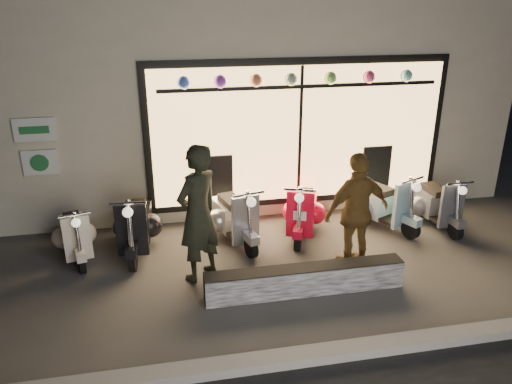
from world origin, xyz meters
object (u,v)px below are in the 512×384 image
scooter_red (303,210)px  man (198,214)px  scooter_silver (232,216)px  woman (357,212)px  graffiti_barrier (305,280)px

scooter_red → man: (-1.89, -1.16, 0.61)m
scooter_silver → woman: size_ratio=0.79×
scooter_red → woman: woman is taller
scooter_silver → scooter_red: 1.24m
scooter_red → man: bearing=-125.9°
graffiti_barrier → woman: (0.93, 0.56, 0.70)m
graffiti_barrier → scooter_silver: 2.00m
scooter_red → graffiti_barrier: bearing=-82.8°
scooter_silver → scooter_red: bearing=-13.4°
graffiti_barrier → man: bearing=153.0°
graffiti_barrier → scooter_silver: bearing=111.5°
graffiti_barrier → scooter_silver: (-0.73, 1.85, 0.21)m
scooter_silver → man: size_ratio=0.71×
graffiti_barrier → woman: 1.29m
scooter_silver → woman: (1.66, -1.29, 0.49)m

